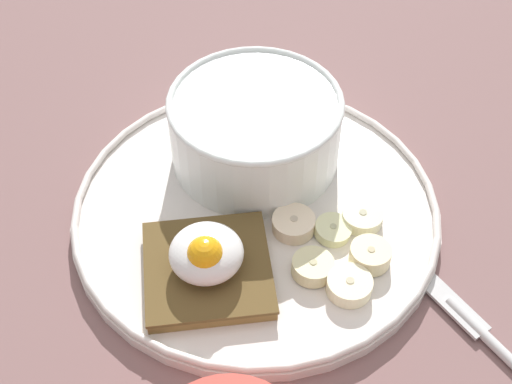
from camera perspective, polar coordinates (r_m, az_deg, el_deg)
The scene contains 12 objects.
ground_plane at distance 59.35cm, azimuth 0.00°, elevation -2.58°, with size 120.00×120.00×2.00cm, color #7C5958.
plate at distance 57.97cm, azimuth 0.00°, elevation -1.45°, with size 29.81×29.81×1.60cm.
oatmeal_bowl at distance 59.58cm, azimuth -0.06°, elevation 5.06°, with size 14.46×14.46×6.49cm.
toast_slice at distance 53.36cm, azimuth -3.89°, elevation -6.20°, with size 11.20×11.20×1.19cm.
poached_egg at distance 51.55cm, azimuth -4.01°, elevation -4.92°, with size 5.46×5.41×3.73cm.
banana_slice_front at distance 56.06cm, azimuth 6.17°, elevation -3.03°, with size 4.14×4.15×1.15cm.
banana_slice_left at distance 53.59cm, azimuth 4.57°, elevation -5.99°, with size 4.48×4.46×1.36cm.
banana_slice_back at distance 57.14cm, azimuth 8.50°, elevation -1.98°, with size 3.62×3.61×1.17cm.
banana_slice_right at distance 54.63cm, azimuth 9.12°, elevation -5.01°, with size 4.43×4.44×1.54cm.
banana_slice_inner at distance 52.92cm, azimuth 7.48°, elevation -7.42°, with size 4.72×4.72×1.30cm.
banana_slice_outer at distance 56.04cm, azimuth 3.03°, elevation -2.55°, with size 4.84×4.83×1.32cm.
knife at distance 54.22cm, azimuth 17.63°, elevation -10.69°, with size 4.63×13.52×0.80cm.
Camera 1 is at (12.91, 35.33, 46.91)cm, focal length 50.00 mm.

